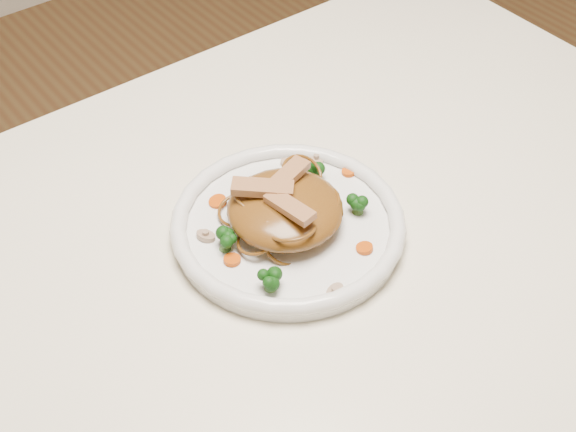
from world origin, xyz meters
TOP-DOWN VIEW (x-y plane):
  - table at (0.00, 0.00)m, footprint 1.20×0.80m
  - plate at (-0.01, 0.01)m, footprint 0.36×0.36m
  - noodle_mound at (-0.01, 0.01)m, footprint 0.15×0.15m
  - chicken_a at (0.01, 0.03)m, footprint 0.07×0.04m
  - chicken_b at (-0.02, 0.03)m, footprint 0.07×0.07m
  - chicken_c at (-0.02, -0.01)m, footprint 0.03×0.07m
  - broccoli_0 at (0.07, 0.05)m, footprint 0.03×0.03m
  - broccoli_1 at (-0.09, 0.02)m, footprint 0.03×0.03m
  - broccoli_2 at (-0.08, -0.06)m, footprint 0.03×0.03m
  - broccoli_3 at (0.07, -0.03)m, footprint 0.03×0.03m
  - carrot_0 at (0.06, 0.08)m, footprint 0.03×0.03m
  - carrot_1 at (-0.09, -0.00)m, footprint 0.02×0.02m
  - carrot_2 at (0.11, 0.03)m, footprint 0.02×0.02m
  - carrot_3 at (-0.05, 0.09)m, footprint 0.03×0.03m
  - carrot_4 at (0.04, -0.08)m, footprint 0.03×0.03m
  - mushroom_0 at (-0.03, -0.11)m, footprint 0.03×0.03m
  - mushroom_1 at (0.09, 0.08)m, footprint 0.03×0.03m
  - mushroom_2 at (-0.10, 0.05)m, footprint 0.03×0.03m
  - mushroom_3 at (0.06, 0.09)m, footprint 0.03×0.03m

SIDE VIEW (x-z plane):
  - table at x=0.00m, z-range 0.28..1.03m
  - plate at x=-0.01m, z-range 0.75..0.77m
  - carrot_0 at x=0.06m, z-range 0.77..0.77m
  - carrot_1 at x=-0.09m, z-range 0.77..0.77m
  - carrot_2 at x=0.11m, z-range 0.77..0.77m
  - carrot_3 at x=-0.05m, z-range 0.77..0.77m
  - carrot_4 at x=0.04m, z-range 0.77..0.77m
  - mushroom_0 at x=-0.03m, z-range 0.77..0.77m
  - mushroom_1 at x=0.09m, z-range 0.77..0.77m
  - mushroom_2 at x=-0.10m, z-range 0.77..0.77m
  - mushroom_3 at x=0.06m, z-range 0.77..0.77m
  - broccoli_0 at x=0.07m, z-range 0.77..0.79m
  - broccoli_3 at x=0.07m, z-range 0.77..0.80m
  - broccoli_1 at x=-0.09m, z-range 0.77..0.80m
  - broccoli_2 at x=-0.08m, z-range 0.77..0.80m
  - noodle_mound at x=-0.01m, z-range 0.77..0.81m
  - chicken_c at x=-0.02m, z-range 0.81..0.82m
  - chicken_a at x=0.01m, z-range 0.81..0.82m
  - chicken_b at x=-0.02m, z-range 0.81..0.82m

